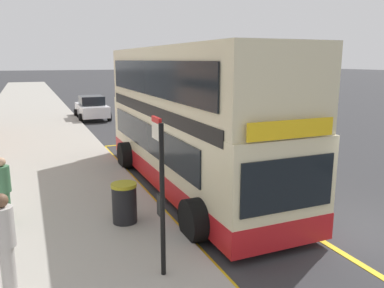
# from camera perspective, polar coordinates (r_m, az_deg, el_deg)

# --- Properties ---
(ground_plane) EXTENTS (260.00, 260.00, 0.00)m
(ground_plane) POSITION_cam_1_polar(r_m,az_deg,el_deg) (39.13, -12.61, 6.10)
(ground_plane) COLOR #333335
(pavement_near) EXTENTS (6.00, 76.00, 0.14)m
(pavement_near) POSITION_cam_1_polar(r_m,az_deg,el_deg) (38.48, -22.95, 5.43)
(pavement_near) COLOR #A39E93
(pavement_near) RESTS_ON ground
(double_decker_bus) EXTENTS (3.22, 10.37, 4.40)m
(double_decker_bus) POSITION_cam_1_polar(r_m,az_deg,el_deg) (12.20, -0.55, 3.07)
(double_decker_bus) COLOR beige
(double_decker_bus) RESTS_ON ground
(bus_bay_markings) EXTENTS (2.89, 14.21, 0.01)m
(bus_bay_markings) POSITION_cam_1_polar(r_m,az_deg,el_deg) (12.62, -0.85, -6.25)
(bus_bay_markings) COLOR gold
(bus_bay_markings) RESTS_ON ground
(bus_stop_sign) EXTENTS (0.09, 0.51, 2.90)m
(bus_stop_sign) POSITION_cam_1_polar(r_m,az_deg,el_deg) (6.92, -4.63, -6.25)
(bus_stop_sign) COLOR black
(bus_stop_sign) RESTS_ON pavement_near
(parked_car_black_ahead) EXTENTS (2.09, 4.20, 1.62)m
(parked_car_black_ahead) POSITION_cam_1_polar(r_m,az_deg,el_deg) (27.08, 2.82, 5.45)
(parked_car_black_ahead) COLOR black
(parked_car_black_ahead) RESTS_ON ground
(parked_car_silver_behind) EXTENTS (2.09, 4.20, 1.62)m
(parked_car_silver_behind) POSITION_cam_1_polar(r_m,az_deg,el_deg) (44.80, -7.33, 8.07)
(parked_car_silver_behind) COLOR #B2B5BA
(parked_car_silver_behind) RESTS_ON ground
(parked_car_white_far) EXTENTS (2.09, 4.20, 1.62)m
(parked_car_white_far) POSITION_cam_1_polar(r_m,az_deg,el_deg) (27.64, -14.58, 5.21)
(parked_car_white_far) COLOR silver
(parked_car_white_far) RESTS_ON ground
(pedestrian_waiting_near_sign) EXTENTS (0.34, 0.34, 1.78)m
(pedestrian_waiting_near_sign) POSITION_cam_1_polar(r_m,az_deg,el_deg) (7.25, -25.86, -12.64)
(pedestrian_waiting_near_sign) COLOR #B7B2AD
(pedestrian_waiting_near_sign) RESTS_ON pavement_near
(pedestrian_further_back) EXTENTS (0.34, 0.34, 1.64)m
(pedestrian_further_back) POSITION_cam_1_polar(r_m,az_deg,el_deg) (10.30, -26.04, -5.87)
(pedestrian_further_back) COLOR #3F724C
(pedestrian_further_back) RESTS_ON pavement_near
(litter_bin) EXTENTS (0.62, 0.62, 0.98)m
(litter_bin) POSITION_cam_1_polar(r_m,az_deg,el_deg) (9.60, -9.94, -8.53)
(litter_bin) COLOR black
(litter_bin) RESTS_ON pavement_near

